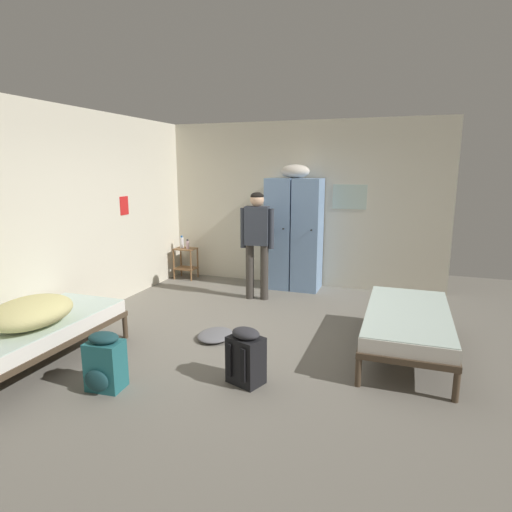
{
  "coord_description": "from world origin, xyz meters",
  "views": [
    {
      "loc": [
        1.7,
        -4.63,
        2.02
      ],
      "look_at": [
        0.0,
        0.25,
        0.95
      ],
      "focal_mm": 30.02,
      "sensor_mm": 36.0,
      "label": 1
    }
  ],
  "objects_px": {
    "shelf_unit": "(186,260)",
    "person_traveler": "(257,236)",
    "bedding_heap": "(31,312)",
    "backpack_teal": "(105,363)",
    "water_bottle": "(182,242)",
    "bed_right": "(408,321)",
    "locker_bank": "(294,232)",
    "backpack_black": "(247,357)",
    "bed_left_front": "(34,331)",
    "lotion_bottle": "(188,245)",
    "clothes_pile_grey": "(216,335)"
  },
  "relations": [
    {
      "from": "backpack_black",
      "to": "water_bottle",
      "type": "bearing_deg",
      "value": 127.09
    },
    {
      "from": "person_traveler",
      "to": "locker_bank",
      "type": "bearing_deg",
      "value": 64.55
    },
    {
      "from": "locker_bank",
      "to": "water_bottle",
      "type": "bearing_deg",
      "value": -179.38
    },
    {
      "from": "shelf_unit",
      "to": "water_bottle",
      "type": "distance_m",
      "value": 0.34
    },
    {
      "from": "shelf_unit",
      "to": "clothes_pile_grey",
      "type": "distance_m",
      "value": 2.97
    },
    {
      "from": "person_traveler",
      "to": "water_bottle",
      "type": "height_order",
      "value": "person_traveler"
    },
    {
      "from": "locker_bank",
      "to": "shelf_unit",
      "type": "relative_size",
      "value": 3.63
    },
    {
      "from": "shelf_unit",
      "to": "clothes_pile_grey",
      "type": "height_order",
      "value": "shelf_unit"
    },
    {
      "from": "backpack_teal",
      "to": "water_bottle",
      "type": "bearing_deg",
      "value": 108.84
    },
    {
      "from": "bed_right",
      "to": "backpack_black",
      "type": "bearing_deg",
      "value": -140.25
    },
    {
      "from": "shelf_unit",
      "to": "person_traveler",
      "type": "bearing_deg",
      "value": -24.41
    },
    {
      "from": "bed_left_front",
      "to": "clothes_pile_grey",
      "type": "xyz_separation_m",
      "value": [
        1.45,
        1.27,
        -0.34
      ]
    },
    {
      "from": "person_traveler",
      "to": "backpack_black",
      "type": "bearing_deg",
      "value": -73.03
    },
    {
      "from": "bed_left_front",
      "to": "clothes_pile_grey",
      "type": "distance_m",
      "value": 1.96
    },
    {
      "from": "locker_bank",
      "to": "backpack_teal",
      "type": "height_order",
      "value": "locker_bank"
    },
    {
      "from": "bed_left_front",
      "to": "backpack_teal",
      "type": "height_order",
      "value": "backpack_teal"
    },
    {
      "from": "shelf_unit",
      "to": "bedding_heap",
      "type": "xyz_separation_m",
      "value": [
        0.36,
        -3.8,
        0.29
      ]
    },
    {
      "from": "person_traveler",
      "to": "bedding_heap",
      "type": "bearing_deg",
      "value": -112.99
    },
    {
      "from": "shelf_unit",
      "to": "backpack_black",
      "type": "xyz_separation_m",
      "value": [
        2.43,
        -3.3,
        -0.09
      ]
    },
    {
      "from": "bed_right",
      "to": "bed_left_front",
      "type": "bearing_deg",
      "value": -156.4
    },
    {
      "from": "bedding_heap",
      "to": "person_traveler",
      "type": "relative_size",
      "value": 0.53
    },
    {
      "from": "locker_bank",
      "to": "backpack_black",
      "type": "bearing_deg",
      "value": -83.16
    },
    {
      "from": "bed_right",
      "to": "locker_bank",
      "type": "bearing_deg",
      "value": 130.48
    },
    {
      "from": "bedding_heap",
      "to": "clothes_pile_grey",
      "type": "relative_size",
      "value": 1.72
    },
    {
      "from": "backpack_teal",
      "to": "backpack_black",
      "type": "bearing_deg",
      "value": 24.76
    },
    {
      "from": "locker_bank",
      "to": "backpack_teal",
      "type": "bearing_deg",
      "value": -101.46
    },
    {
      "from": "person_traveler",
      "to": "backpack_teal",
      "type": "relative_size",
      "value": 3.02
    },
    {
      "from": "backpack_teal",
      "to": "bed_right",
      "type": "bearing_deg",
      "value": 33.57
    },
    {
      "from": "bed_right",
      "to": "water_bottle",
      "type": "height_order",
      "value": "water_bottle"
    },
    {
      "from": "person_traveler",
      "to": "clothes_pile_grey",
      "type": "height_order",
      "value": "person_traveler"
    },
    {
      "from": "shelf_unit",
      "to": "lotion_bottle",
      "type": "relative_size",
      "value": 3.25
    },
    {
      "from": "locker_bank",
      "to": "bed_right",
      "type": "bearing_deg",
      "value": -49.52
    },
    {
      "from": "bed_left_front",
      "to": "water_bottle",
      "type": "height_order",
      "value": "water_bottle"
    },
    {
      "from": "backpack_teal",
      "to": "bed_left_front",
      "type": "bearing_deg",
      "value": 170.66
    },
    {
      "from": "bed_left_front",
      "to": "person_traveler",
      "type": "distance_m",
      "value": 3.32
    },
    {
      "from": "person_traveler",
      "to": "water_bottle",
      "type": "xyz_separation_m",
      "value": [
        -1.73,
        0.77,
        -0.33
      ]
    },
    {
      "from": "bed_right",
      "to": "bed_left_front",
      "type": "relative_size",
      "value": 1.0
    },
    {
      "from": "shelf_unit",
      "to": "lotion_bottle",
      "type": "height_order",
      "value": "lotion_bottle"
    },
    {
      "from": "bed_left_front",
      "to": "lotion_bottle",
      "type": "height_order",
      "value": "lotion_bottle"
    },
    {
      "from": "bedding_heap",
      "to": "backpack_black",
      "type": "bearing_deg",
      "value": 13.46
    },
    {
      "from": "backpack_teal",
      "to": "shelf_unit",
      "type": "bearing_deg",
      "value": 107.86
    },
    {
      "from": "bed_left_front",
      "to": "shelf_unit",
      "type": "bearing_deg",
      "value": 93.88
    },
    {
      "from": "shelf_unit",
      "to": "person_traveler",
      "type": "height_order",
      "value": "person_traveler"
    },
    {
      "from": "water_bottle",
      "to": "lotion_bottle",
      "type": "height_order",
      "value": "water_bottle"
    },
    {
      "from": "locker_bank",
      "to": "bed_left_front",
      "type": "xyz_separation_m",
      "value": [
        -1.78,
        -3.73,
        -0.59
      ]
    },
    {
      "from": "shelf_unit",
      "to": "water_bottle",
      "type": "relative_size",
      "value": 2.51
    },
    {
      "from": "bed_right",
      "to": "bedding_heap",
      "type": "xyz_separation_m",
      "value": [
        -3.51,
        -1.69,
        0.25
      ]
    },
    {
      "from": "shelf_unit",
      "to": "locker_bank",
      "type": "bearing_deg",
      "value": 1.21
    },
    {
      "from": "bedding_heap",
      "to": "backpack_teal",
      "type": "relative_size",
      "value": 1.59
    },
    {
      "from": "water_bottle",
      "to": "backpack_teal",
      "type": "height_order",
      "value": "water_bottle"
    }
  ]
}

